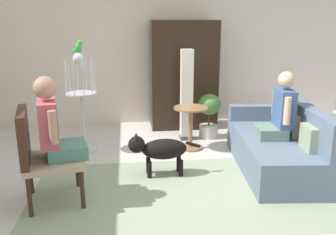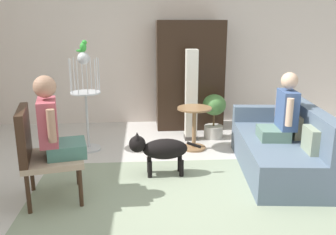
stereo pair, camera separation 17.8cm
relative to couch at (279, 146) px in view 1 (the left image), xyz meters
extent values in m
plane|color=beige|center=(-1.29, -0.48, -0.30)|extent=(7.62, 7.62, 0.00)
cube|color=silver|center=(-1.29, 2.46, 1.10)|extent=(6.95, 0.12, 2.80)
cube|color=gray|center=(-1.39, -0.55, -0.30)|extent=(3.19, 1.88, 0.01)
cube|color=slate|center=(-0.06, -0.02, -0.09)|extent=(1.05, 1.92, 0.43)
cube|color=slate|center=(0.28, -0.06, 0.34)|extent=(0.35, 1.85, 0.41)
cube|color=slate|center=(0.02, 0.80, 0.24)|extent=(0.89, 0.26, 0.22)
cube|color=gray|center=(0.11, -0.50, 0.27)|extent=(0.13, 0.33, 0.28)
cube|color=#C6B284|center=(0.16, 0.01, 0.27)|extent=(0.12, 0.27, 0.28)
cylinder|color=#382316|center=(-2.50, -0.25, -0.09)|extent=(0.04, 0.04, 0.42)
cylinder|color=#382316|center=(-2.39, -0.77, -0.09)|extent=(0.04, 0.04, 0.42)
cylinder|color=#382316|center=(-2.99, -0.36, -0.09)|extent=(0.04, 0.04, 0.42)
cylinder|color=#382316|center=(-2.87, -0.88, -0.09)|extent=(0.04, 0.04, 0.42)
cube|color=tan|center=(-2.69, -0.57, 0.15)|extent=(0.72, 0.74, 0.06)
cube|color=#382316|center=(-2.94, -0.62, 0.44)|extent=(0.21, 0.63, 0.53)
cube|color=slate|center=(-0.14, -0.02, 0.20)|extent=(0.39, 0.41, 0.14)
cube|color=#3F598C|center=(0.01, -0.03, 0.50)|extent=(0.22, 0.39, 0.47)
sphere|color=#DDB293|center=(0.01, -0.03, 0.86)|extent=(0.20, 0.20, 0.20)
cylinder|color=#DDB293|center=(-0.05, -0.25, 0.53)|extent=(0.08, 0.08, 0.33)
cylinder|color=#DDB293|center=(-0.01, 0.20, 0.53)|extent=(0.08, 0.08, 0.33)
cube|color=#457569|center=(-2.55, -0.53, 0.25)|extent=(0.47, 0.47, 0.14)
cube|color=#B24C59|center=(-2.71, -0.57, 0.55)|extent=(0.26, 0.43, 0.46)
sphere|color=#A57A60|center=(-2.71, -0.57, 0.92)|extent=(0.22, 0.22, 0.22)
cylinder|color=#A57A60|center=(-2.72, -0.33, 0.57)|extent=(0.08, 0.08, 0.33)
cylinder|color=#A57A60|center=(-2.61, -0.79, 0.57)|extent=(0.08, 0.08, 0.33)
cylinder|color=olive|center=(-0.99, 0.86, 0.32)|extent=(0.50, 0.50, 0.02)
cylinder|color=olive|center=(-0.99, 0.86, 0.00)|extent=(0.06, 0.06, 0.61)
cylinder|color=olive|center=(-0.99, 0.86, -0.28)|extent=(0.35, 0.35, 0.03)
ellipsoid|color=black|center=(-1.48, -0.04, 0.04)|extent=(0.56, 0.27, 0.25)
sphere|color=black|center=(-1.82, -0.05, 0.11)|extent=(0.20, 0.20, 0.20)
cone|color=black|center=(-1.81, -0.10, 0.21)|extent=(0.06, 0.06, 0.06)
cone|color=black|center=(-1.82, 0.00, 0.21)|extent=(0.06, 0.06, 0.06)
cylinder|color=black|center=(-1.12, -0.03, 0.08)|extent=(0.18, 0.04, 0.10)
cylinder|color=black|center=(-1.67, -0.12, -0.20)|extent=(0.06, 0.06, 0.21)
cylinder|color=black|center=(-1.67, 0.03, -0.20)|extent=(0.06, 0.06, 0.21)
cylinder|color=black|center=(-1.28, -0.11, -0.20)|extent=(0.06, 0.06, 0.21)
cylinder|color=black|center=(-1.29, 0.04, -0.20)|extent=(0.06, 0.06, 0.21)
cylinder|color=silver|center=(-2.55, 0.94, -0.28)|extent=(0.36, 0.36, 0.03)
cylinder|color=silver|center=(-2.55, 0.94, 0.12)|extent=(0.04, 0.04, 0.85)
cylinder|color=silver|center=(-2.55, 0.94, 0.56)|extent=(0.43, 0.43, 0.02)
cylinder|color=silver|center=(-2.35, 0.94, 0.81)|extent=(0.01, 0.01, 0.48)
cylinder|color=silver|center=(-2.39, 1.06, 0.81)|extent=(0.01, 0.01, 0.48)
cylinder|color=silver|center=(-2.49, 1.13, 0.81)|extent=(0.01, 0.01, 0.48)
cylinder|color=silver|center=(-2.62, 1.13, 0.81)|extent=(0.01, 0.01, 0.48)
cylinder|color=silver|center=(-2.72, 1.06, 0.81)|extent=(0.01, 0.01, 0.48)
cylinder|color=silver|center=(-2.76, 0.94, 0.81)|extent=(0.01, 0.01, 0.48)
cylinder|color=silver|center=(-2.72, 0.82, 0.81)|extent=(0.01, 0.01, 0.48)
cylinder|color=silver|center=(-2.62, 0.75, 0.81)|extent=(0.01, 0.01, 0.48)
cylinder|color=silver|center=(-2.49, 0.75, 0.81)|extent=(0.01, 0.01, 0.48)
cylinder|color=silver|center=(-2.39, 0.82, 0.81)|extent=(0.01, 0.01, 0.48)
sphere|color=silver|center=(-2.55, 0.94, 1.04)|extent=(0.17, 0.17, 0.17)
ellipsoid|color=green|center=(-2.55, 0.94, 1.20)|extent=(0.09, 0.10, 0.13)
sphere|color=green|center=(-2.53, 0.94, 1.26)|extent=(0.07, 0.07, 0.07)
cone|color=#D8BF4C|center=(-2.49, 0.94, 1.26)|extent=(0.03, 0.02, 0.02)
ellipsoid|color=green|center=(-2.59, 0.94, 1.15)|extent=(0.12, 0.03, 0.04)
cylinder|color=beige|center=(-0.60, 1.37, -0.20)|extent=(0.31, 0.31, 0.20)
cylinder|color=brown|center=(-0.60, 1.37, 0.00)|extent=(0.03, 0.03, 0.20)
ellipsoid|color=#46783B|center=(-0.60, 1.37, 0.25)|extent=(0.37, 0.37, 0.34)
cube|color=#4C4742|center=(-0.98, 1.32, -0.27)|extent=(0.20, 0.20, 0.06)
cube|color=white|center=(-0.98, 1.32, 0.45)|extent=(0.18, 0.18, 1.37)
cube|color=black|center=(-0.92, 2.05, 0.63)|extent=(1.15, 0.56, 1.86)
camera|label=1|loc=(-1.91, -4.12, 1.54)|focal=38.28mm
camera|label=2|loc=(-1.74, -4.14, 1.54)|focal=38.28mm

